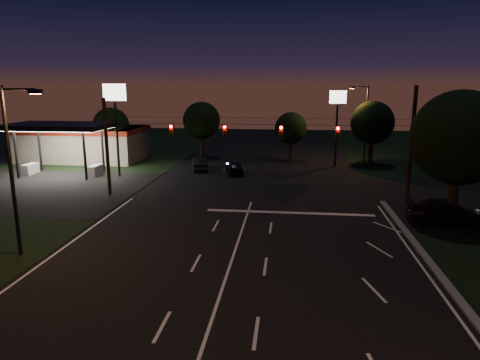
# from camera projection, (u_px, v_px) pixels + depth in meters

# --- Properties ---
(ground) EXTENTS (140.00, 140.00, 0.00)m
(ground) POSITION_uv_depth(u_px,v_px,m) (224.00, 282.00, 19.99)
(ground) COLOR black
(ground) RESTS_ON ground
(cross_street_left) EXTENTS (20.00, 16.00, 0.02)m
(cross_street_left) POSITION_uv_depth(u_px,v_px,m) (28.00, 189.00, 37.75)
(cross_street_left) COLOR black
(cross_street_left) RESTS_ON ground
(stop_bar) EXTENTS (12.00, 0.50, 0.01)m
(stop_bar) POSITION_uv_depth(u_px,v_px,m) (290.00, 213.00, 30.80)
(stop_bar) COLOR silver
(stop_bar) RESTS_ON ground
(utility_pole_right) EXTENTS (0.30, 0.30, 9.00)m
(utility_pole_right) POSITION_uv_depth(u_px,v_px,m) (406.00, 203.00, 33.18)
(utility_pole_right) COLOR black
(utility_pole_right) RESTS_ON ground
(utility_pole_left) EXTENTS (0.28, 0.28, 8.00)m
(utility_pole_left) POSITION_uv_depth(u_px,v_px,m) (110.00, 195.00, 35.88)
(utility_pole_left) COLOR black
(utility_pole_left) RESTS_ON ground
(signal_span) EXTENTS (24.00, 0.40, 1.56)m
(signal_span) POSITION_uv_depth(u_px,v_px,m) (253.00, 131.00, 33.29)
(signal_span) COLOR black
(signal_span) RESTS_ON ground
(gas_station) EXTENTS (14.20, 16.10, 5.25)m
(gas_station) POSITION_uv_depth(u_px,v_px,m) (83.00, 141.00, 51.39)
(gas_station) COLOR gray
(gas_station) RESTS_ON ground
(pole_sign_left_near) EXTENTS (2.20, 0.30, 9.10)m
(pole_sign_left_near) POSITION_uv_depth(u_px,v_px,m) (115.00, 106.00, 41.37)
(pole_sign_left_near) COLOR black
(pole_sign_left_near) RESTS_ON ground
(pole_sign_right) EXTENTS (1.80, 0.30, 8.40)m
(pole_sign_right) POSITION_uv_depth(u_px,v_px,m) (337.00, 111.00, 46.81)
(pole_sign_right) COLOR black
(pole_sign_right) RESTS_ON ground
(street_light_left) EXTENTS (2.20, 0.35, 9.00)m
(street_light_left) POSITION_uv_depth(u_px,v_px,m) (14.00, 160.00, 22.05)
(street_light_left) COLOR black
(street_light_left) RESTS_ON ground
(street_light_right_far) EXTENTS (2.20, 0.35, 9.00)m
(street_light_right_far) POSITION_uv_depth(u_px,v_px,m) (364.00, 119.00, 48.60)
(street_light_right_far) COLOR black
(street_light_right_far) RESTS_ON ground
(tree_right_near) EXTENTS (6.00, 6.00, 8.76)m
(tree_right_near) POSITION_uv_depth(u_px,v_px,m) (459.00, 139.00, 27.08)
(tree_right_near) COLOR black
(tree_right_near) RESTS_ON ground
(tree_far_a) EXTENTS (4.20, 4.20, 6.42)m
(tree_far_a) POSITION_uv_depth(u_px,v_px,m) (112.00, 126.00, 50.28)
(tree_far_a) COLOR black
(tree_far_a) RESTS_ON ground
(tree_far_b) EXTENTS (4.60, 4.60, 6.98)m
(tree_far_b) POSITION_uv_depth(u_px,v_px,m) (202.00, 121.00, 52.96)
(tree_far_b) COLOR black
(tree_far_b) RESTS_ON ground
(tree_far_c) EXTENTS (3.80, 3.80, 5.86)m
(tree_far_c) POSITION_uv_depth(u_px,v_px,m) (291.00, 129.00, 50.89)
(tree_far_c) COLOR black
(tree_far_c) RESTS_ON ground
(tree_far_d) EXTENTS (4.80, 4.80, 7.30)m
(tree_far_d) POSITION_uv_depth(u_px,v_px,m) (372.00, 123.00, 47.76)
(tree_far_d) COLOR black
(tree_far_d) RESTS_ON ground
(tree_far_e) EXTENTS (4.00, 4.00, 6.18)m
(tree_far_e) POSITION_uv_depth(u_px,v_px,m) (453.00, 132.00, 45.06)
(tree_far_e) COLOR black
(tree_far_e) RESTS_ON ground
(car_oncoming_a) EXTENTS (2.41, 4.23, 1.36)m
(car_oncoming_a) POSITION_uv_depth(u_px,v_px,m) (235.00, 167.00, 44.08)
(car_oncoming_a) COLOR black
(car_oncoming_a) RESTS_ON ground
(car_oncoming_b) EXTENTS (2.62, 4.52, 1.41)m
(car_oncoming_b) POSITION_uv_depth(u_px,v_px,m) (199.00, 164.00, 45.94)
(car_oncoming_b) COLOR black
(car_oncoming_b) RESTS_ON ground
(car_cross) EXTENTS (5.35, 2.34, 1.53)m
(car_cross) POSITION_uv_depth(u_px,v_px,m) (449.00, 212.00, 28.38)
(car_cross) COLOR black
(car_cross) RESTS_ON ground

